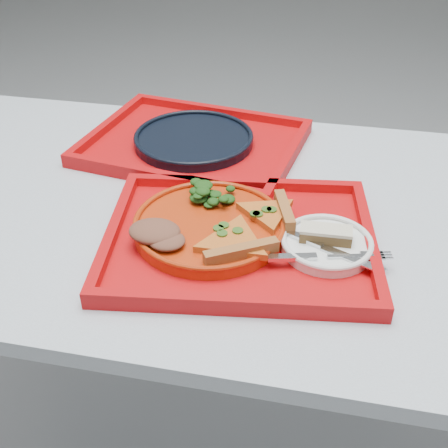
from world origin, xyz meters
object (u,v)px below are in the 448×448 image
(navy_plate, at_px, (194,140))
(dinner_plate, at_px, (209,227))
(tray_far, at_px, (194,146))
(dessert_bar, at_px, (326,234))
(tray_main, at_px, (240,241))

(navy_plate, bearing_deg, dinner_plate, -71.27)
(tray_far, relative_size, navy_plate, 1.73)
(tray_far, height_order, dinner_plate, dinner_plate)
(tray_far, bearing_deg, dessert_bar, -37.57)
(tray_main, xyz_separation_m, dinner_plate, (-0.06, 0.01, 0.02))
(tray_far, relative_size, dinner_plate, 1.73)
(tray_far, bearing_deg, dinner_plate, -62.49)
(tray_main, distance_m, dessert_bar, 0.15)
(dinner_plate, bearing_deg, dessert_bar, -0.99)
(tray_main, height_order, dinner_plate, dinner_plate)
(tray_far, distance_m, navy_plate, 0.01)
(tray_far, xyz_separation_m, navy_plate, (0.00, 0.00, 0.01))
(tray_main, distance_m, dinner_plate, 0.06)
(tray_main, distance_m, navy_plate, 0.36)
(navy_plate, relative_size, dessert_bar, 3.05)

